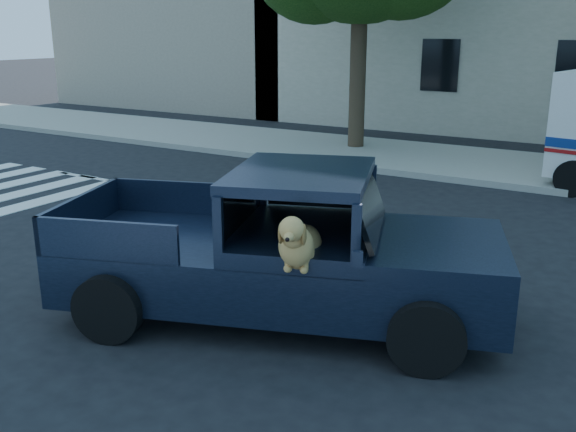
# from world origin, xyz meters

# --- Properties ---
(ground) EXTENTS (120.00, 120.00, 0.00)m
(ground) POSITION_xyz_m (0.00, 0.00, 0.00)
(ground) COLOR black
(ground) RESTS_ON ground
(far_sidewalk) EXTENTS (60.00, 4.00, 0.15)m
(far_sidewalk) POSITION_xyz_m (0.00, 9.20, 0.07)
(far_sidewalk) COLOR gray
(far_sidewalk) RESTS_ON ground
(lane_stripes) EXTENTS (21.60, 0.14, 0.01)m
(lane_stripes) POSITION_xyz_m (2.00, 3.40, 0.01)
(lane_stripes) COLOR silver
(lane_stripes) RESTS_ON ground
(building_left) EXTENTS (12.00, 6.00, 8.00)m
(building_left) POSITION_xyz_m (-15.00, 16.50, 4.00)
(building_left) COLOR tan
(building_left) RESTS_ON ground
(pickup_truck) EXTENTS (5.39, 3.50, 1.80)m
(pickup_truck) POSITION_xyz_m (-0.20, -0.67, 0.61)
(pickup_truck) COLOR black
(pickup_truck) RESTS_ON ground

